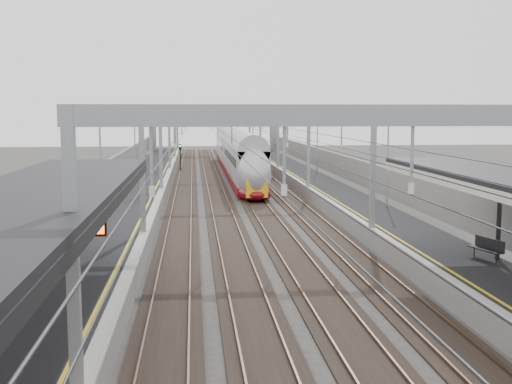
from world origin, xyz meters
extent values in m
cube|color=black|center=(-8.00, 45.00, 0.50)|extent=(4.00, 120.00, 1.00)
cube|color=black|center=(8.00, 45.00, 0.50)|extent=(4.00, 120.00, 1.00)
cube|color=black|center=(-4.50, 45.00, 0.04)|extent=(2.40, 140.00, 0.08)
cube|color=brown|center=(-5.22, 45.00, 0.13)|extent=(0.07, 140.00, 0.14)
cube|color=brown|center=(-3.78, 45.00, 0.13)|extent=(0.07, 140.00, 0.14)
cube|color=black|center=(-1.50, 45.00, 0.04)|extent=(2.40, 140.00, 0.08)
cube|color=brown|center=(-2.22, 45.00, 0.13)|extent=(0.07, 140.00, 0.14)
cube|color=brown|center=(-0.78, 45.00, 0.13)|extent=(0.07, 140.00, 0.14)
cube|color=black|center=(1.50, 45.00, 0.04)|extent=(2.40, 140.00, 0.08)
cube|color=brown|center=(0.78, 45.00, 0.13)|extent=(0.07, 140.00, 0.14)
cube|color=brown|center=(2.22, 45.00, 0.13)|extent=(0.07, 140.00, 0.14)
cube|color=black|center=(4.50, 45.00, 0.04)|extent=(2.40, 140.00, 0.08)
cube|color=brown|center=(3.78, 45.00, 0.13)|extent=(0.07, 140.00, 0.14)
cube|color=brown|center=(5.22, 45.00, 0.13)|extent=(0.07, 140.00, 0.14)
cube|color=gray|center=(-6.30, 2.00, 4.30)|extent=(0.28, 0.28, 6.60)
cube|color=gray|center=(0.00, 2.00, 7.35)|extent=(13.00, 0.25, 0.50)
cube|color=gray|center=(-6.30, 22.00, 4.30)|extent=(0.28, 0.28, 6.60)
cube|color=gray|center=(6.30, 22.00, 4.30)|extent=(0.28, 0.28, 6.60)
cube|color=gray|center=(0.00, 22.00, 7.35)|extent=(13.00, 0.25, 0.50)
cube|color=gray|center=(-6.30, 42.00, 4.30)|extent=(0.28, 0.28, 6.60)
cube|color=gray|center=(6.30, 42.00, 4.30)|extent=(0.28, 0.28, 6.60)
cube|color=gray|center=(0.00, 42.00, 7.35)|extent=(13.00, 0.25, 0.50)
cube|color=gray|center=(-6.30, 62.00, 4.30)|extent=(0.28, 0.28, 6.60)
cube|color=gray|center=(6.30, 62.00, 4.30)|extent=(0.28, 0.28, 6.60)
cube|color=gray|center=(0.00, 62.00, 7.35)|extent=(13.00, 0.25, 0.50)
cube|color=gray|center=(-6.30, 82.00, 4.30)|extent=(0.28, 0.28, 6.60)
cube|color=gray|center=(6.30, 82.00, 4.30)|extent=(0.28, 0.28, 6.60)
cube|color=gray|center=(0.00, 82.00, 7.35)|extent=(13.00, 0.25, 0.50)
cube|color=gray|center=(-6.30, 100.00, 4.30)|extent=(0.28, 0.28, 6.60)
cube|color=gray|center=(6.30, 100.00, 4.30)|extent=(0.28, 0.28, 6.60)
cube|color=gray|center=(0.00, 100.00, 7.35)|extent=(13.00, 0.25, 0.50)
cylinder|color=#262628|center=(-4.50, 50.00, 5.50)|extent=(0.03, 140.00, 0.03)
cylinder|color=#262628|center=(-1.50, 50.00, 5.50)|extent=(0.03, 140.00, 0.03)
cylinder|color=#262628|center=(1.50, 50.00, 5.50)|extent=(0.03, 140.00, 0.03)
cylinder|color=#262628|center=(4.50, 50.00, 5.50)|extent=(0.03, 140.00, 0.03)
cube|color=black|center=(-8.00, 3.00, 5.12)|extent=(4.40, 30.00, 0.24)
cylinder|color=black|center=(-9.70, 14.00, 3.00)|extent=(0.20, 0.20, 4.00)
cube|color=black|center=(-6.60, 4.00, 4.55)|extent=(1.60, 0.15, 0.55)
cube|color=#F04104|center=(-6.60, 3.92, 4.55)|extent=(1.50, 0.02, 0.42)
cylinder|color=black|center=(9.70, 14.00, 3.00)|extent=(0.20, 0.20, 4.00)
cube|color=slate|center=(0.00, 100.00, 6.20)|extent=(22.00, 2.20, 1.40)
cube|color=slate|center=(-10.50, 100.00, 3.10)|extent=(1.00, 2.20, 6.20)
cube|color=slate|center=(10.50, 100.00, 3.10)|extent=(1.00, 2.20, 6.20)
cube|color=slate|center=(-11.20, 45.00, 1.60)|extent=(0.30, 120.00, 3.20)
cube|color=slate|center=(11.20, 45.00, 1.60)|extent=(0.30, 120.00, 3.20)
cube|color=maroon|center=(1.50, 52.93, 0.61)|extent=(2.80, 23.86, 0.83)
cube|color=#A3A3A8|center=(1.50, 52.93, 2.59)|extent=(2.80, 23.86, 3.11)
cube|color=black|center=(1.50, 44.58, 0.29)|extent=(2.07, 2.49, 0.52)
cube|color=maroon|center=(1.50, 77.20, 0.61)|extent=(2.80, 23.86, 0.83)
cube|color=#A3A3A8|center=(1.50, 77.20, 2.59)|extent=(2.80, 23.86, 3.11)
cube|color=black|center=(1.50, 68.85, 0.29)|extent=(2.07, 2.49, 0.52)
ellipsoid|color=#A3A3A8|center=(1.50, 40.79, 2.27)|extent=(2.80, 5.39, 4.36)
cube|color=yellow|center=(1.50, 38.56, 1.34)|extent=(1.76, 0.12, 1.56)
cube|color=black|center=(1.50, 39.03, 2.90)|extent=(1.66, 0.59, 0.97)
cube|color=black|center=(9.10, 13.93, 1.46)|extent=(0.92, 1.89, 0.06)
cube|color=black|center=(9.32, 13.99, 1.69)|extent=(0.54, 1.79, 0.51)
cylinder|color=black|center=(9.29, 13.24, 1.21)|extent=(0.06, 0.06, 0.43)
cylinder|color=black|center=(8.92, 14.62, 1.21)|extent=(0.06, 0.06, 0.43)
cylinder|color=black|center=(-5.20, 67.99, 1.50)|extent=(0.12, 0.12, 3.00)
cube|color=black|center=(-5.20, 67.99, 3.10)|extent=(0.32, 0.22, 0.75)
sphere|color=#0CE526|center=(-5.20, 67.86, 3.25)|extent=(0.16, 0.16, 0.16)
cylinder|color=black|center=(3.20, 68.00, 1.50)|extent=(0.12, 0.12, 3.00)
cube|color=black|center=(3.20, 68.00, 3.10)|extent=(0.32, 0.22, 0.75)
sphere|color=red|center=(3.20, 67.87, 3.25)|extent=(0.16, 0.16, 0.16)
cylinder|color=black|center=(5.40, 71.27, 1.50)|extent=(0.12, 0.12, 3.00)
cube|color=black|center=(5.40, 71.27, 3.10)|extent=(0.32, 0.22, 0.75)
sphere|color=#0CE526|center=(5.40, 71.14, 3.25)|extent=(0.16, 0.16, 0.16)
camera|label=1|loc=(-3.56, -12.46, 7.42)|focal=45.00mm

